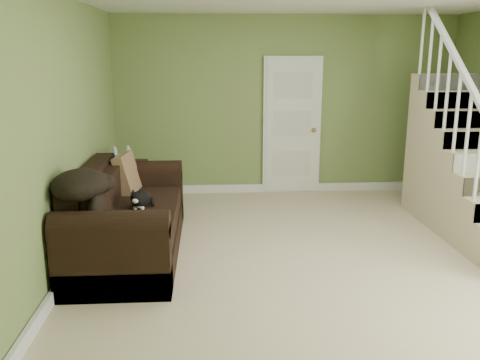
{
  "coord_description": "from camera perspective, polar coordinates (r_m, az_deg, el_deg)",
  "views": [
    {
      "loc": [
        -1.14,
        -4.73,
        2.05
      ],
      "look_at": [
        -0.82,
        0.4,
        0.77
      ],
      "focal_mm": 38.0,
      "sensor_mm": 36.0,
      "label": 1
    }
  ],
  "objects": [
    {
      "name": "floor",
      "position": [
        5.28,
        9.28,
        -9.05
      ],
      "size": [
        5.0,
        5.5,
        0.01
      ],
      "primitive_type": "cube",
      "color": "tan",
      "rests_on": "ground"
    },
    {
      "name": "wall_back",
      "position": [
        7.6,
        5.1,
        8.28
      ],
      "size": [
        5.0,
        0.04,
        2.6
      ],
      "primitive_type": "cube",
      "color": "olive",
      "rests_on": "floor"
    },
    {
      "name": "wall_front",
      "position": [
        2.4,
        25.05,
        -5.55
      ],
      "size": [
        5.0,
        0.04,
        2.6
      ],
      "primitive_type": "cube",
      "color": "olive",
      "rests_on": "floor"
    },
    {
      "name": "wall_left",
      "position": [
        4.98,
        -19.49,
        4.54
      ],
      "size": [
        0.04,
        5.5,
        2.6
      ],
      "primitive_type": "cube",
      "color": "olive",
      "rests_on": "floor"
    },
    {
      "name": "baseboard_back",
      "position": [
        7.79,
        4.94,
        -0.85
      ],
      "size": [
        5.0,
        0.04,
        0.12
      ],
      "primitive_type": "cube",
      "color": "white",
      "rests_on": "floor"
    },
    {
      "name": "baseboard_left",
      "position": [
        5.3,
        -18.08,
        -8.78
      ],
      "size": [
        0.04,
        5.5,
        0.12
      ],
      "primitive_type": "cube",
      "color": "white",
      "rests_on": "floor"
    },
    {
      "name": "door",
      "position": [
        7.61,
        5.86,
        6.04
      ],
      "size": [
        0.86,
        0.12,
        2.02
      ],
      "color": "white",
      "rests_on": "floor"
    },
    {
      "name": "staircase",
      "position": [
        6.65,
        24.63,
        0.48
      ],
      "size": [
        1.0,
        2.51,
        2.82
      ],
      "color": "tan",
      "rests_on": "floor"
    },
    {
      "name": "sofa",
      "position": [
        5.46,
        -12.74,
        -4.54
      ],
      "size": [
        0.99,
        2.3,
        0.91
      ],
      "color": "black",
      "rests_on": "floor"
    },
    {
      "name": "side_table",
      "position": [
        6.94,
        -12.85,
        -0.69
      ],
      "size": [
        0.59,
        0.59,
        0.88
      ],
      "rotation": [
        0.0,
        0.0,
        -0.09
      ],
      "color": "black",
      "rests_on": "floor"
    },
    {
      "name": "cat",
      "position": [
        5.37,
        -11.09,
        -2.11
      ],
      "size": [
        0.24,
        0.5,
        0.24
      ],
      "rotation": [
        0.0,
        0.0,
        -0.13
      ],
      "color": "black",
      "rests_on": "sofa"
    },
    {
      "name": "banana",
      "position": [
        4.85,
        -10.3,
        -4.58
      ],
      "size": [
        0.17,
        0.21,
        0.06
      ],
      "primitive_type": "ellipsoid",
      "rotation": [
        0.0,
        0.0,
        0.61
      ],
      "color": "yellow",
      "rests_on": "sofa"
    },
    {
      "name": "throw_pillow",
      "position": [
        6.03,
        -12.51,
        0.63
      ],
      "size": [
        0.29,
        0.5,
        0.49
      ],
      "primitive_type": "cube",
      "rotation": [
        0.0,
        -0.24,
        -0.12
      ],
      "color": "#4D371E",
      "rests_on": "sofa"
    },
    {
      "name": "throw_blanket",
      "position": [
        4.65,
        -17.55,
        -0.47
      ],
      "size": [
        0.48,
        0.63,
        0.26
      ],
      "primitive_type": "ellipsoid",
      "rotation": [
        0.0,
        0.0,
        0.0
      ],
      "color": "black",
      "rests_on": "sofa"
    }
  ]
}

